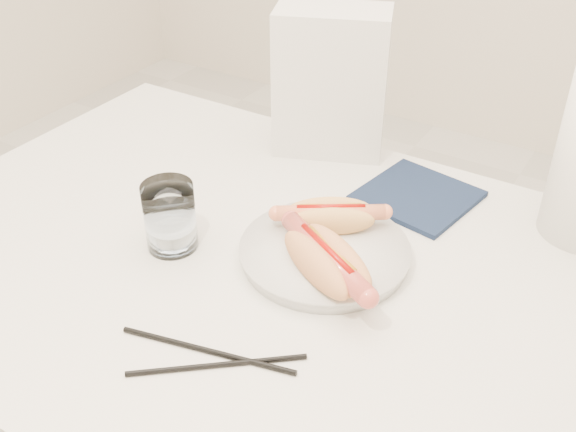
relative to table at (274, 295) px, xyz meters
The scene contains 9 objects.
table is the anchor object (origin of this frame).
plate 0.10m from the table, 39.69° to the left, with size 0.24×0.24×0.02m, color silver.
hotdog_left 0.14m from the table, 68.14° to the left, with size 0.15×0.12×0.04m.
hotdog_right 0.14m from the table, ahead, with size 0.18×0.14×0.05m.
water_glass 0.19m from the table, 164.53° to the right, with size 0.08×0.08×0.11m, color white.
chopstick_near 0.22m from the table, 76.20° to the right, with size 0.01×0.01×0.22m, color black.
chopstick_far 0.20m from the table, 82.35° to the right, with size 0.01×0.01×0.23m, color black.
napkin_box 0.41m from the table, 106.35° to the left, with size 0.20×0.11×0.26m, color silver.
navy_napkin 0.30m from the table, 68.26° to the left, with size 0.17×0.17×0.01m, color #111C35.
Camera 1 is at (0.42, -0.64, 1.35)m, focal length 41.93 mm.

